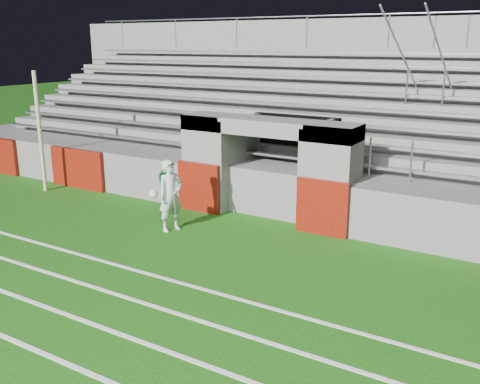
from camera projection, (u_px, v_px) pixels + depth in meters
The scene contains 5 objects.
ground at pixel (188, 260), 11.38m from camera, with size 90.00×90.00×0.00m, color #164E0D.
field_post at pixel (40, 132), 16.23m from camera, with size 0.12×0.12×3.67m, color #BCB68C.
stadium_structure at pixel (332, 136), 17.55m from camera, with size 26.00×8.48×5.42m.
goalkeeper_with_ball at pixel (170, 196), 12.95m from camera, with size 0.71×0.79×1.77m.
hose_coil at pixel (166, 178), 15.04m from camera, with size 0.54×0.15×0.54m.
Camera 1 is at (6.41, -8.48, 4.47)m, focal length 40.00 mm.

